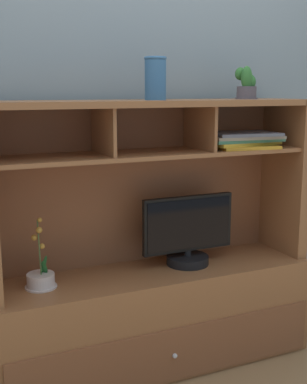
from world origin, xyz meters
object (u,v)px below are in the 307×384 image
potted_succulent (246,85)px  ceramic_vase (155,78)px  media_console (153,288)px  potted_orchid (41,278)px  magazine_stack_left (243,140)px  tv_monitor (188,235)px

potted_succulent → ceramic_vase: 0.53m
media_console → potted_succulent: 1.15m
media_console → potted_succulent: (0.53, 0.00, 1.02)m
potted_orchid → magazine_stack_left: size_ratio=0.82×
media_console → magazine_stack_left: size_ratio=4.07×
media_console → ceramic_vase: 1.05m
tv_monitor → magazine_stack_left: 0.57m
potted_orchid → tv_monitor: bearing=0.4°
media_console → ceramic_vase: size_ratio=8.26×
tv_monitor → magazine_stack_left: magazine_stack_left is taller
ceramic_vase → potted_orchid: bearing=178.6°
media_console → potted_orchid: (-0.57, -0.01, 0.15)m
potted_succulent → ceramic_vase: size_ratio=0.83×
media_console → potted_orchid: bearing=-178.6°
potted_succulent → ceramic_vase: (-0.53, -0.03, 0.03)m
potted_succulent → tv_monitor: bearing=-177.8°
potted_orchid → media_console: bearing=1.4°
tv_monitor → magazine_stack_left: size_ratio=1.24×
ceramic_vase → potted_succulent: bearing=3.4°
magazine_stack_left → potted_succulent: potted_succulent is taller
media_console → potted_succulent: size_ratio=9.89×
media_console → magazine_stack_left: bearing=-4.5°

